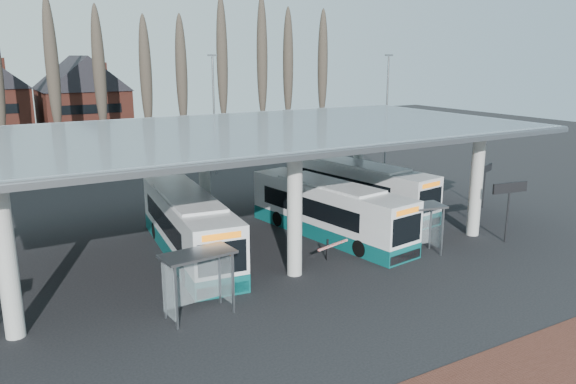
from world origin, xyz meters
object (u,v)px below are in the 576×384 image
shelter_1 (197,269)px  shelter_2 (415,218)px  bus_2 (328,210)px  bus_3 (360,188)px  bus_1 (189,227)px

shelter_1 → shelter_2: (12.34, 1.01, -0.00)m
bus_2 → bus_3: (5.05, 3.66, -0.00)m
shelter_1 → bus_3: bearing=26.7°
shelter_1 → shelter_2: shelter_1 is taller
bus_1 → shelter_2: size_ratio=3.81×
bus_1 → bus_3: (13.07, 2.68, -0.03)m
bus_1 → shelter_1: size_ratio=3.97×
bus_3 → bus_2: bearing=-153.2°
bus_1 → shelter_1: 7.13m
bus_3 → shelter_1: 17.94m
bus_3 → bus_1: bearing=-177.6°
bus_1 → bus_2: size_ratio=1.02×
bus_3 → shelter_2: bus_3 is taller
bus_2 → bus_3: size_ratio=1.00×
bus_2 → shelter_1: 11.73m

